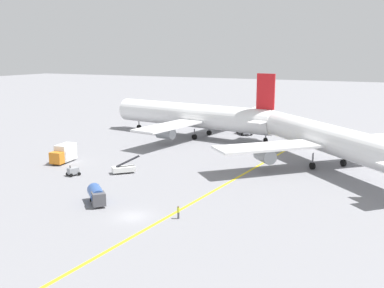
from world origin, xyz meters
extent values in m
plane|color=gray|center=(0.00, 0.00, 0.00)|extent=(600.00, 600.00, 0.00)
cube|color=yellow|center=(4.87, 10.00, 0.00)|extent=(10.30, 119.64, 0.01)
cylinder|color=white|center=(-18.07, 54.98, 5.38)|extent=(44.79, 12.58, 5.97)
cone|color=white|center=(-41.20, 58.50, 5.38)|extent=(3.59, 5.85, 5.49)
cone|color=white|center=(4.86, 51.49, 5.38)|extent=(4.28, 5.26, 4.78)
cube|color=white|center=(-15.88, 54.65, 4.48)|extent=(12.97, 44.64, 0.44)
cube|color=white|center=(2.39, 51.87, 5.98)|extent=(5.12, 13.33, 0.28)
cube|color=red|center=(2.09, 51.91, 12.41)|extent=(4.40, 1.02, 8.08)
cylinder|color=#999EA3|center=(-15.00, 67.03, 2.68)|extent=(4.54, 3.20, 2.60)
cylinder|color=#999EA3|center=(-18.73, 42.57, 2.68)|extent=(4.54, 3.20, 2.60)
cylinder|color=slate|center=(-15.40, 51.13, 1.67)|extent=(0.28, 0.28, 2.04)
cylinder|color=black|center=(-15.40, 51.13, 0.65)|extent=(1.37, 0.74, 1.30)
cylinder|color=slate|center=(-14.38, 57.86, 1.67)|extent=(0.28, 0.28, 2.04)
cylinder|color=black|center=(-14.38, 57.86, 0.65)|extent=(1.37, 0.74, 1.30)
cylinder|color=slate|center=(-35.63, 57.65, 1.67)|extent=(0.28, 0.28, 2.04)
cylinder|color=black|center=(-35.63, 57.65, 0.65)|extent=(1.37, 0.74, 1.30)
cylinder|color=white|center=(16.37, 39.64, 5.46)|extent=(40.37, 40.60, 5.33)
cone|color=white|center=(-2.77, 58.91, 5.46)|extent=(5.45, 5.44, 4.91)
cube|color=white|center=(18.20, 37.80, 4.66)|extent=(35.45, 35.26, 0.44)
cylinder|color=#999EA3|center=(26.16, 47.11, 2.86)|extent=(4.80, 4.81, 2.60)
cylinder|color=#999EA3|center=(8.83, 29.91, 2.86)|extent=(4.80, 4.81, 2.60)
cylinder|color=slate|center=(16.49, 34.69, 1.86)|extent=(0.28, 0.28, 2.41)
cylinder|color=black|center=(16.49, 34.69, 0.65)|extent=(1.31, 1.31, 1.30)
cylinder|color=slate|center=(21.32, 39.48, 1.86)|extent=(0.28, 0.28, 2.41)
cylinder|color=black|center=(21.32, 39.48, 0.65)|extent=(1.31, 1.31, 1.30)
cylinder|color=slate|center=(1.74, 54.38, 1.86)|extent=(0.28, 0.28, 2.41)
cylinder|color=black|center=(1.74, 54.38, 0.65)|extent=(1.31, 1.31, 1.30)
cube|color=gray|center=(-6.67, 63.20, 1.01)|extent=(5.24, 5.45, 1.12)
cube|color=#333D47|center=(-7.41, 64.03, 2.02)|extent=(2.71, 2.70, 0.90)
cylinder|color=#4C4C51|center=(-3.93, 60.11, 1.12)|extent=(2.27, 2.53, 0.20)
sphere|color=orange|center=(-7.41, 64.03, 2.65)|extent=(0.24, 0.24, 0.24)
cylinder|color=black|center=(-8.82, 63.73, 0.45)|extent=(0.82, 0.87, 0.90)
cylinder|color=black|center=(-6.94, 65.40, 0.45)|extent=(0.82, 0.87, 0.90)
cylinder|color=black|center=(-6.40, 61.01, 0.45)|extent=(0.82, 0.87, 0.90)
cylinder|color=black|center=(-4.52, 62.67, 0.45)|extent=(0.82, 0.87, 0.90)
cube|color=gray|center=(-20.33, 12.22, 0.85)|extent=(1.81, 2.12, 1.10)
cylinder|color=black|center=(-20.54, 11.73, 1.65)|extent=(0.16, 0.16, 0.50)
cylinder|color=black|center=(-20.68, 13.19, 0.30)|extent=(0.42, 0.63, 0.60)
cylinder|color=black|center=(-19.39, 12.64, 0.30)|extent=(0.42, 0.63, 0.60)
cylinder|color=black|center=(-21.26, 11.80, 0.30)|extent=(0.42, 0.63, 0.60)
cylinder|color=black|center=(-19.97, 11.26, 0.30)|extent=(0.42, 0.63, 0.60)
cube|color=orange|center=(-28.13, 17.02, 1.40)|extent=(2.63, 2.46, 2.20)
cube|color=silver|center=(-28.43, 19.65, 1.90)|extent=(2.86, 4.44, 3.20)
cylinder|color=black|center=(-27.57, 18.27, 0.30)|extent=(0.27, 0.62, 0.60)
cylinder|color=black|center=(-28.96, 18.11, 0.30)|extent=(0.27, 0.62, 0.60)
cylinder|color=black|center=(-27.74, 19.76, 0.30)|extent=(0.27, 0.62, 0.60)
cylinder|color=black|center=(-29.13, 19.60, 0.30)|extent=(0.27, 0.62, 0.60)
cube|color=silver|center=(-13.31, 17.39, 0.75)|extent=(4.09, 4.11, 0.90)
cube|color=black|center=(-12.75, 17.96, 2.10)|extent=(3.48, 3.50, 1.83)
cylinder|color=black|center=(-13.28, 18.42, 0.30)|extent=(0.56, 0.57, 0.60)
cylinder|color=black|center=(-12.29, 17.43, 0.30)|extent=(0.56, 0.57, 0.60)
cylinder|color=black|center=(-14.34, 17.35, 0.30)|extent=(0.56, 0.57, 0.60)
cylinder|color=black|center=(-13.34, 16.37, 0.30)|extent=(0.56, 0.57, 0.60)
cylinder|color=#2D5199|center=(-7.71, 2.35, 1.40)|extent=(4.29, 4.19, 2.00)
cube|color=#4C4C51|center=(-6.25, 0.99, 1.20)|extent=(2.52, 2.51, 1.80)
cylinder|color=black|center=(-6.69, 2.35, 0.30)|extent=(0.58, 0.56, 0.60)
cylinder|color=black|center=(-7.64, 1.33, 0.30)|extent=(0.58, 0.56, 0.60)
cylinder|color=black|center=(-7.78, 3.37, 0.30)|extent=(0.58, 0.56, 0.60)
cylinder|color=black|center=(-8.74, 2.35, 0.30)|extent=(0.58, 0.56, 0.60)
cylinder|color=#4C4C51|center=(5.75, 1.90, 0.44)|extent=(0.28, 0.28, 0.87)
cylinder|color=#D1E02D|center=(5.75, 1.90, 1.18)|extent=(0.36, 0.36, 0.62)
sphere|color=brown|center=(5.75, 1.90, 1.61)|extent=(0.24, 0.24, 0.24)
camera|label=1|loc=(31.12, -46.60, 21.17)|focal=41.80mm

